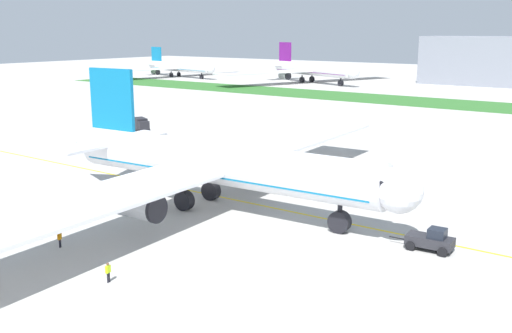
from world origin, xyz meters
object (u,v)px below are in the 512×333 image
(ground_crew_wingwalker_starboard, at_px, (97,189))
(parked_airliner_far_left, at_px, (178,67))
(ground_crew_wingwalker_port, at_px, (108,270))
(parked_airliner_far_centre, at_px, (311,69))
(pushback_tug, at_px, (431,240))
(ground_crew_marshaller_front, at_px, (60,237))
(airliner_foreground, at_px, (214,164))
(service_truck_baggage_loader, at_px, (141,124))

(ground_crew_wingwalker_starboard, distance_m, parked_airliner_far_left, 195.71)
(ground_crew_wingwalker_port, height_order, parked_airliner_far_centre, parked_airliner_far_centre)
(pushback_tug, height_order, parked_airliner_far_centre, parked_airliner_far_centre)
(parked_airliner_far_centre, bearing_deg, ground_crew_wingwalker_starboard, -68.04)
(ground_crew_marshaller_front, relative_size, parked_airliner_far_centre, 0.02)
(airliner_foreground, relative_size, service_truck_baggage_loader, 14.16)
(pushback_tug, relative_size, parked_airliner_far_left, 0.08)
(parked_airliner_far_centre, bearing_deg, service_truck_baggage_loader, -75.20)
(pushback_tug, xyz_separation_m, parked_airliner_far_centre, (-103.91, 151.10, 4.20))
(pushback_tug, height_order, ground_crew_wingwalker_port, pushback_tug)
(airliner_foreground, height_order, parked_airliner_far_left, airliner_foreground)
(ground_crew_wingwalker_port, bearing_deg, pushback_tug, 50.48)
(ground_crew_wingwalker_port, distance_m, ground_crew_marshaller_front, 10.46)
(airliner_foreground, bearing_deg, ground_crew_wingwalker_starboard, -161.54)
(service_truck_baggage_loader, height_order, parked_airliner_far_centre, parked_airliner_far_centre)
(airliner_foreground, distance_m, parked_airliner_far_left, 202.14)
(ground_crew_wingwalker_port, relative_size, parked_airliner_far_left, 0.02)
(parked_airliner_far_left, height_order, parked_airliner_far_centre, parked_airliner_far_centre)
(ground_crew_wingwalker_port, bearing_deg, parked_airliner_far_left, 131.89)
(airliner_foreground, height_order, parked_airliner_far_centre, airliner_foreground)
(airliner_foreground, xyz_separation_m, ground_crew_marshaller_front, (-3.61, -18.75, -4.30))
(ground_crew_wingwalker_port, height_order, service_truck_baggage_loader, service_truck_baggage_loader)
(ground_crew_marshaller_front, relative_size, service_truck_baggage_loader, 0.31)
(parked_airliner_far_left, bearing_deg, airliner_foreground, -45.43)
(ground_crew_wingwalker_starboard, xyz_separation_m, service_truck_baggage_loader, (-31.76, 37.32, 0.55))
(ground_crew_wingwalker_starboard, bearing_deg, pushback_tug, 9.07)
(airliner_foreground, distance_m, ground_crew_marshaller_front, 19.58)
(parked_airliner_far_left, bearing_deg, service_truck_baggage_loader, -49.59)
(ground_crew_wingwalker_port, height_order, parked_airliner_far_left, parked_airliner_far_left)
(service_truck_baggage_loader, bearing_deg, ground_crew_wingwalker_starboard, -49.60)
(pushback_tug, bearing_deg, ground_crew_wingwalker_port, -129.52)
(ground_crew_wingwalker_port, relative_size, service_truck_baggage_loader, 0.32)
(ground_crew_wingwalker_starboard, bearing_deg, airliner_foreground, 18.46)
(ground_crew_wingwalker_starboard, bearing_deg, service_truck_baggage_loader, 130.40)
(ground_crew_wingwalker_port, bearing_deg, ground_crew_wingwalker_starboard, 142.69)
(ground_crew_marshaller_front, bearing_deg, ground_crew_wingwalker_port, -14.77)
(pushback_tug, xyz_separation_m, parked_airliner_far_left, (-167.22, 142.56, 3.30))
(pushback_tug, xyz_separation_m, service_truck_baggage_loader, (-72.14, 30.87, 0.51))
(ground_crew_wingwalker_port, xyz_separation_m, service_truck_baggage_loader, (-53.29, 53.73, 0.49))
(ground_crew_wingwalker_port, relative_size, parked_airliner_far_centre, 0.02)
(pushback_tug, bearing_deg, parked_airliner_far_left, 139.55)
(ground_crew_wingwalker_port, distance_m, service_truck_baggage_loader, 75.67)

